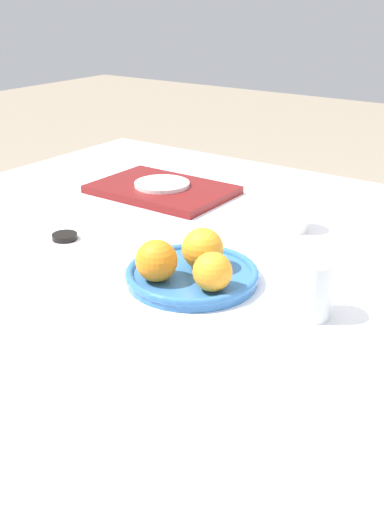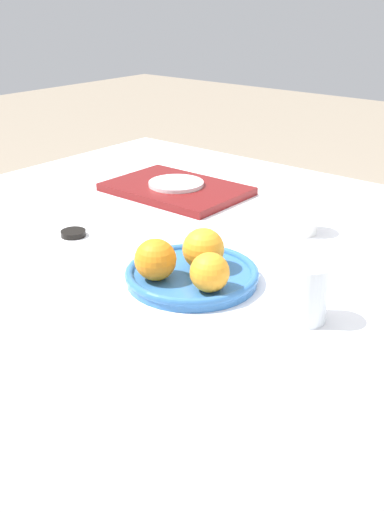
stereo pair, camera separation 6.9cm
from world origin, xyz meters
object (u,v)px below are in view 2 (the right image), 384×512
object	(u,v)px
orange_1	(210,272)
serving_tray	(176,189)
fruit_platter	(192,275)
cup_0	(301,216)
orange_2	(155,260)
soy_dish	(73,233)
water_glass	(307,293)
side_plate	(176,184)
orange_0	(203,249)
cup_2	(278,199)

from	to	relation	value
orange_1	serving_tray	xyz separation A→B (m)	(-0.42, 0.40, -0.04)
fruit_platter	orange_1	size ratio (longest dim) A/B	3.59
serving_tray	cup_0	xyz separation A→B (m)	(0.39, -0.04, 0.03)
orange_2	cup_0	size ratio (longest dim) A/B	0.99
fruit_platter	soy_dish	size ratio (longest dim) A/B	4.54
cup_0	water_glass	bearing A→B (deg)	-58.72
serving_tray	side_plate	xyz separation A→B (m)	(0.00, 0.00, 0.02)
serving_tray	cup_0	distance (m)	0.39
orange_0	cup_2	distance (m)	0.40
cup_2	orange_0	bearing A→B (deg)	-78.13
side_plate	cup_2	world-z (taller)	cup_2
soy_dish	orange_2	bearing A→B (deg)	-12.44
water_glass	cup_2	world-z (taller)	water_glass
orange_0	orange_1	world-z (taller)	orange_0
water_glass	serving_tray	distance (m)	0.69
cup_0	soy_dish	world-z (taller)	cup_0
water_glass	serving_tray	xyz separation A→B (m)	(-0.58, 0.36, -0.04)
cup_0	side_plate	bearing A→B (deg)	174.45
cup_2	water_glass	bearing A→B (deg)	-53.25
orange_2	serving_tray	xyz separation A→B (m)	(-0.32, 0.43, -0.04)
orange_0	cup_2	size ratio (longest dim) A/B	0.86
orange_0	water_glass	size ratio (longest dim) A/B	0.79
orange_2	soy_dish	size ratio (longest dim) A/B	1.38
cup_2	soy_dish	xyz separation A→B (m)	(-0.26, -0.41, -0.02)
water_glass	soy_dish	distance (m)	0.56
orange_0	serving_tray	world-z (taller)	orange_0
orange_2	soy_dish	distance (m)	0.31
water_glass	serving_tray	size ratio (longest dim) A/B	0.28
orange_2	cup_0	world-z (taller)	orange_2
orange_2	water_glass	distance (m)	0.27
water_glass	soy_dish	size ratio (longest dim) A/B	1.80
orange_0	water_glass	distance (m)	0.22
orange_2	cup_0	distance (m)	0.40
orange_2	soy_dish	world-z (taller)	orange_2
orange_0	orange_2	distance (m)	0.09
water_glass	fruit_platter	bearing A→B (deg)	-177.84
fruit_platter	orange_1	world-z (taller)	orange_1
water_glass	side_plate	world-z (taller)	water_glass
fruit_platter	side_plate	distance (m)	0.51
fruit_platter	orange_2	bearing A→B (deg)	-119.05
soy_dish	fruit_platter	bearing A→B (deg)	-1.11
cup_0	cup_2	xyz separation A→B (m)	(-0.11, 0.08, -0.01)
serving_tray	side_plate	world-z (taller)	side_plate
serving_tray	side_plate	distance (m)	0.02
water_glass	orange_0	bearing A→B (deg)	175.16
serving_tray	cup_0	world-z (taller)	cup_0
orange_1	water_glass	distance (m)	0.17
water_glass	soy_dish	xyz separation A→B (m)	(-0.56, -0.00, -0.04)
orange_0	orange_1	bearing A→B (deg)	-44.77
soy_dish	serving_tray	bearing A→B (deg)	93.44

